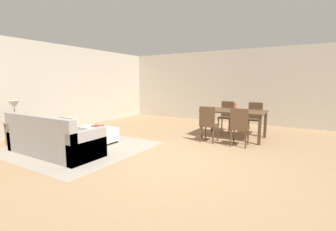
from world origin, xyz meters
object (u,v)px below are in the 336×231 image
at_px(ottoman_table, 98,133).
at_px(dining_chair_near_right, 240,125).
at_px(dining_chair_far_right, 255,116).
at_px(side_table, 16,127).
at_px(dining_chair_near_left, 208,122).
at_px(dining_table, 234,113).
at_px(dining_chair_far_left, 227,114).
at_px(book_on_ottoman, 98,126).
at_px(couch, 53,140).
at_px(table_lamp, 14,105).
at_px(vase_centerpiece, 235,106).

distance_m(ottoman_table, dining_chair_near_right, 3.50).
xyz_separation_m(ottoman_table, dining_chair_far_right, (3.20, 3.12, 0.30)).
height_order(side_table, dining_chair_far_right, dining_chair_far_right).
distance_m(ottoman_table, dining_chair_near_left, 2.82).
bearing_deg(side_table, dining_table, 38.99).
distance_m(dining_chair_far_left, book_on_ottoman, 3.88).
height_order(side_table, dining_chair_far_left, dining_chair_far_left).
distance_m(couch, book_on_ottoman, 1.25).
distance_m(ottoman_table, side_table, 1.91).
bearing_deg(dining_chair_far_right, table_lamp, -137.17).
bearing_deg(ottoman_table, vase_centerpiece, 38.29).
relative_size(ottoman_table, dining_table, 0.62).
bearing_deg(dining_chair_far_left, vase_centerpiece, -59.84).
bearing_deg(dining_chair_near_right, dining_chair_far_left, 115.96).
xyz_separation_m(dining_chair_near_left, dining_chair_far_left, (-0.04, 1.66, 0.00)).
xyz_separation_m(side_table, dining_table, (4.28, 3.47, 0.23)).
distance_m(couch, ottoman_table, 1.19).
relative_size(dining_table, dining_chair_far_left, 1.77).
distance_m(dining_chair_far_right, vase_centerpiece, 1.00).
relative_size(table_lamp, dining_chair_near_right, 0.57).
xyz_separation_m(dining_chair_near_right, dining_chair_far_left, (-0.82, 1.68, 0.00)).
bearing_deg(side_table, table_lamp, 7.13).
xyz_separation_m(couch, dining_chair_near_left, (2.47, 2.61, 0.22)).
bearing_deg(dining_table, dining_chair_far_left, 118.33).
bearing_deg(book_on_ottoman, ottoman_table, -46.59).
distance_m(dining_table, dining_chair_far_left, 0.95).
distance_m(side_table, table_lamp, 0.53).
height_order(ottoman_table, book_on_ottoman, book_on_ottoman).
bearing_deg(couch, table_lamp, -179.15).
distance_m(dining_table, dining_chair_near_left, 0.94).
bearing_deg(dining_chair_far_left, table_lamp, -131.81).
bearing_deg(couch, side_table, -179.15).
distance_m(couch, side_table, 1.41).
bearing_deg(vase_centerpiece, ottoman_table, -141.71).
relative_size(ottoman_table, dining_chair_far_right, 1.10).
relative_size(table_lamp, dining_table, 0.32).
relative_size(dining_chair_near_right, dining_chair_far_right, 1.00).
xyz_separation_m(couch, book_on_ottoman, (0.00, 1.25, 0.11)).
relative_size(side_table, dining_chair_far_left, 0.61).
xyz_separation_m(table_lamp, dining_chair_far_right, (4.67, 4.33, -0.45)).
bearing_deg(vase_centerpiece, table_lamp, -141.31).
relative_size(dining_chair_near_left, vase_centerpiece, 4.28).
bearing_deg(ottoman_table, book_on_ottoman, 133.41).
relative_size(couch, vase_centerpiece, 10.24).
height_order(dining_chair_far_left, dining_chair_far_right, same).
distance_m(couch, dining_table, 4.51).
height_order(dining_chair_far_left, book_on_ottoman, dining_chair_far_left).
bearing_deg(couch, dining_chair_far_left, 60.33).
height_order(dining_chair_far_right, book_on_ottoman, dining_chair_far_right).
xyz_separation_m(dining_chair_far_left, vase_centerpiece, (0.48, -0.83, 0.35)).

